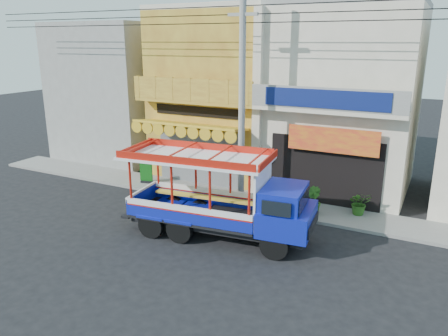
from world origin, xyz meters
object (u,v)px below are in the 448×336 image
Objects in this scene: songthaew_truck at (231,199)px; potted_plant_b at (314,201)px; utility_pole at (246,85)px; green_sign at (146,175)px; potted_plant_a at (360,203)px.

songthaew_truck reaches higher than potted_plant_b.
utility_pole is 25.75× the size of potted_plant_b.
potted_plant_b is (8.21, -0.20, 0.15)m from green_sign.
songthaew_truck is at bearing 93.19° from potted_plant_b.
songthaew_truck reaches higher than potted_plant_a.
utility_pole reaches higher than songthaew_truck.
potted_plant_a is at bearing 48.32° from songthaew_truck.
utility_pole reaches higher than green_sign.
potted_plant_a is at bearing 14.03° from utility_pole.
potted_plant_b is (-1.62, -0.76, 0.07)m from potted_plant_a.
potted_plant_a is 0.86× the size of potted_plant_b.
potted_plant_b is at bearing -1.38° from green_sign.
potted_plant_a is (3.59, 4.03, -0.91)m from songthaew_truck.
utility_pole is 29.88× the size of green_sign.
utility_pole is 4.67m from songthaew_truck.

